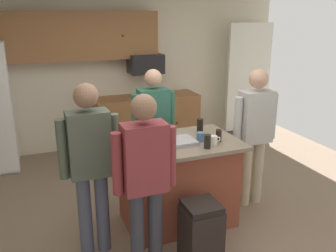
{
  "coord_description": "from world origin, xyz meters",
  "views": [
    {
      "loc": [
        -1.31,
        -3.38,
        2.29
      ],
      "look_at": [
        0.14,
        0.29,
        1.05
      ],
      "focal_mm": 38.94,
      "sensor_mm": 36.0,
      "label": 1
    }
  ],
  "objects_px": {
    "tumbler_amber": "(153,132)",
    "mug_ceramic_white": "(201,137)",
    "person_elder_center": "(255,129)",
    "serving_tray": "(174,142)",
    "person_host_foreground": "(90,160)",
    "person_guest_by_door": "(145,174)",
    "glass_short_whisky": "(207,141)",
    "glass_stout_tall": "(200,126)",
    "mug_blue_stoneware": "(214,140)",
    "microwave_over_range": "(145,64)",
    "glass_dark_ale": "(219,135)",
    "kitchen_island": "(178,182)",
    "person_guest_right": "(154,124)",
    "trash_bin": "(201,232)"
  },
  "relations": [
    {
      "from": "mug_blue_stoneware",
      "to": "trash_bin",
      "type": "relative_size",
      "value": 0.2
    },
    {
      "from": "person_guest_right",
      "to": "glass_dark_ale",
      "type": "bearing_deg",
      "value": 23.7
    },
    {
      "from": "person_elder_center",
      "to": "mug_ceramic_white",
      "type": "bearing_deg",
      "value": 6.44
    },
    {
      "from": "microwave_over_range",
      "to": "person_guest_by_door",
      "type": "xyz_separation_m",
      "value": [
        -1.05,
        -3.15,
        -0.49
      ]
    },
    {
      "from": "microwave_over_range",
      "to": "glass_stout_tall",
      "type": "height_order",
      "value": "microwave_over_range"
    },
    {
      "from": "mug_ceramic_white",
      "to": "tumbler_amber",
      "type": "bearing_deg",
      "value": 148.41
    },
    {
      "from": "trash_bin",
      "to": "person_guest_right",
      "type": "bearing_deg",
      "value": 87.54
    },
    {
      "from": "kitchen_island",
      "to": "person_elder_center",
      "type": "distance_m",
      "value": 1.11
    },
    {
      "from": "trash_bin",
      "to": "mug_ceramic_white",
      "type": "bearing_deg",
      "value": 65.27
    },
    {
      "from": "person_host_foreground",
      "to": "tumbler_amber",
      "type": "distance_m",
      "value": 0.86
    },
    {
      "from": "kitchen_island",
      "to": "trash_bin",
      "type": "bearing_deg",
      "value": -95.44
    },
    {
      "from": "person_host_foreground",
      "to": "glass_dark_ale",
      "type": "xyz_separation_m",
      "value": [
        1.38,
        0.06,
        0.04
      ]
    },
    {
      "from": "microwave_over_range",
      "to": "person_host_foreground",
      "type": "relative_size",
      "value": 0.33
    },
    {
      "from": "mug_blue_stoneware",
      "to": "mug_ceramic_white",
      "type": "relative_size",
      "value": 0.99
    },
    {
      "from": "glass_short_whisky",
      "to": "mug_ceramic_white",
      "type": "height_order",
      "value": "glass_short_whisky"
    },
    {
      "from": "mug_blue_stoneware",
      "to": "microwave_over_range",
      "type": "bearing_deg",
      "value": 86.72
    },
    {
      "from": "trash_bin",
      "to": "person_guest_by_door",
      "type": "bearing_deg",
      "value": 171.64
    },
    {
      "from": "person_guest_right",
      "to": "glass_dark_ale",
      "type": "relative_size",
      "value": 12.55
    },
    {
      "from": "microwave_over_range",
      "to": "person_guest_by_door",
      "type": "relative_size",
      "value": 0.34
    },
    {
      "from": "glass_short_whisky",
      "to": "trash_bin",
      "type": "distance_m",
      "value": 0.89
    },
    {
      "from": "serving_tray",
      "to": "trash_bin",
      "type": "height_order",
      "value": "serving_tray"
    },
    {
      "from": "person_host_foreground",
      "to": "mug_blue_stoneware",
      "type": "height_order",
      "value": "person_host_foreground"
    },
    {
      "from": "person_elder_center",
      "to": "serving_tray",
      "type": "relative_size",
      "value": 3.81
    },
    {
      "from": "person_host_foreground",
      "to": "tumbler_amber",
      "type": "bearing_deg",
      "value": 15.86
    },
    {
      "from": "person_host_foreground",
      "to": "glass_dark_ale",
      "type": "distance_m",
      "value": 1.38
    },
    {
      "from": "person_guest_by_door",
      "to": "glass_short_whisky",
      "type": "bearing_deg",
      "value": -23.1
    },
    {
      "from": "mug_blue_stoneware",
      "to": "person_host_foreground",
      "type": "bearing_deg",
      "value": 179.16
    },
    {
      "from": "person_host_foreground",
      "to": "person_guest_right",
      "type": "distance_m",
      "value": 1.38
    },
    {
      "from": "person_host_foreground",
      "to": "mug_ceramic_white",
      "type": "xyz_separation_m",
      "value": [
        1.2,
        0.12,
        0.03
      ]
    },
    {
      "from": "glass_dark_ale",
      "to": "mug_ceramic_white",
      "type": "distance_m",
      "value": 0.19
    },
    {
      "from": "mug_ceramic_white",
      "to": "serving_tray",
      "type": "xyz_separation_m",
      "value": [
        -0.29,
        0.03,
        -0.03
      ]
    },
    {
      "from": "kitchen_island",
      "to": "person_guest_by_door",
      "type": "height_order",
      "value": "person_guest_by_door"
    },
    {
      "from": "tumbler_amber",
      "to": "mug_ceramic_white",
      "type": "xyz_separation_m",
      "value": [
        0.44,
        -0.27,
        -0.03
      ]
    },
    {
      "from": "glass_stout_tall",
      "to": "kitchen_island",
      "type": "bearing_deg",
      "value": -152.26
    },
    {
      "from": "glass_stout_tall",
      "to": "mug_ceramic_white",
      "type": "bearing_deg",
      "value": -115.03
    },
    {
      "from": "person_guest_by_door",
      "to": "person_guest_right",
      "type": "distance_m",
      "value": 1.54
    },
    {
      "from": "serving_tray",
      "to": "glass_short_whisky",
      "type": "bearing_deg",
      "value": -41.25
    },
    {
      "from": "person_elder_center",
      "to": "tumbler_amber",
      "type": "relative_size",
      "value": 10.82
    },
    {
      "from": "kitchen_island",
      "to": "person_guest_right",
      "type": "xyz_separation_m",
      "value": [
        -0.0,
        0.79,
        0.45
      ]
    },
    {
      "from": "person_host_foreground",
      "to": "glass_stout_tall",
      "type": "xyz_separation_m",
      "value": [
        1.32,
        0.38,
        0.06
      ]
    },
    {
      "from": "microwave_over_range",
      "to": "tumbler_amber",
      "type": "height_order",
      "value": "microwave_over_range"
    },
    {
      "from": "person_guest_by_door",
      "to": "glass_short_whisky",
      "type": "distance_m",
      "value": 0.86
    },
    {
      "from": "microwave_over_range",
      "to": "glass_dark_ale",
      "type": "bearing_deg",
      "value": -91.2
    },
    {
      "from": "person_elder_center",
      "to": "glass_stout_tall",
      "type": "bearing_deg",
      "value": -14.24
    },
    {
      "from": "microwave_over_range",
      "to": "glass_dark_ale",
      "type": "distance_m",
      "value": 2.69
    },
    {
      "from": "microwave_over_range",
      "to": "serving_tray",
      "type": "height_order",
      "value": "microwave_over_range"
    },
    {
      "from": "person_guest_right",
      "to": "trash_bin",
      "type": "xyz_separation_m",
      "value": [
        -0.06,
        -1.5,
        -0.63
      ]
    },
    {
      "from": "microwave_over_range",
      "to": "person_guest_right",
      "type": "xyz_separation_m",
      "value": [
        -0.47,
        -1.72,
        -0.51
      ]
    },
    {
      "from": "microwave_over_range",
      "to": "kitchen_island",
      "type": "bearing_deg",
      "value": -100.47
    },
    {
      "from": "glass_stout_tall",
      "to": "glass_short_whisky",
      "type": "bearing_deg",
      "value": -107.59
    }
  ]
}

